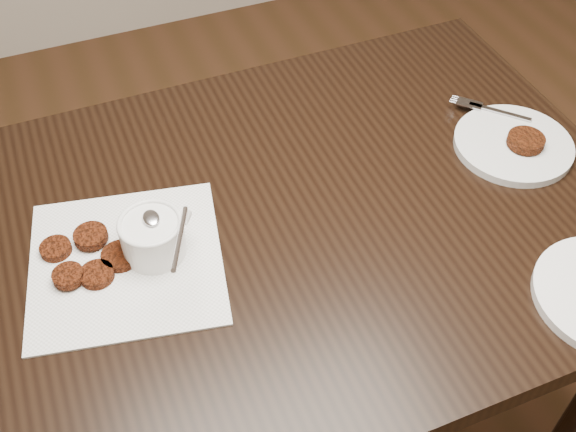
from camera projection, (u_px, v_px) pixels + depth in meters
The scene contains 5 objects.
table at pixel (262, 350), 1.39m from camera, with size 1.29×0.83×0.75m, color black.
napkin at pixel (126, 262), 1.06m from camera, with size 0.29×0.29×0.00m, color white.
sauce_ramekin at pixel (149, 222), 1.03m from camera, with size 0.13×0.13×0.13m, color white, non-canonical shape.
patty_cluster at pixel (84, 262), 1.05m from camera, with size 0.18×0.18×0.02m, color maroon, non-canonical shape.
plate_with_patty at pixel (514, 141), 1.23m from camera, with size 0.21×0.21×0.03m, color silver, non-canonical shape.
Camera 1 is at (-0.31, -0.57, 1.58)m, focal length 42.96 mm.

